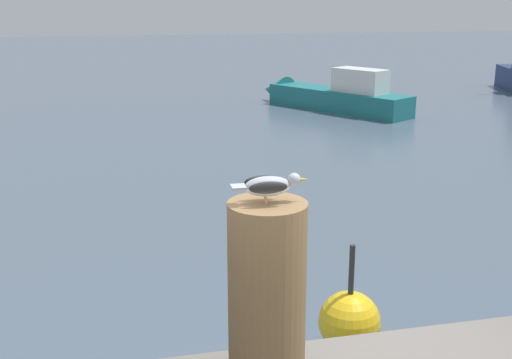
{
  "coord_description": "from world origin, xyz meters",
  "views": [
    {
      "loc": [
        -1.3,
        -3.18,
        3.38
      ],
      "look_at": [
        -0.57,
        -0.03,
        2.47
      ],
      "focal_mm": 45.07,
      "sensor_mm": 36.0,
      "label": 1
    }
  ],
  "objects_px": {
    "mooring_post": "(267,292)",
    "seagull": "(269,185)",
    "boat_teal": "(329,95)",
    "channel_buoy": "(349,333)"
  },
  "relations": [
    {
      "from": "mooring_post",
      "to": "boat_teal",
      "type": "distance_m",
      "value": 17.36
    },
    {
      "from": "mooring_post",
      "to": "seagull",
      "type": "xyz_separation_m",
      "value": [
        0.01,
        -0.0,
        0.57
      ]
    },
    {
      "from": "boat_teal",
      "to": "mooring_post",
      "type": "bearing_deg",
      "value": -110.46
    },
    {
      "from": "mooring_post",
      "to": "seagull",
      "type": "distance_m",
      "value": 0.57
    },
    {
      "from": "boat_teal",
      "to": "channel_buoy",
      "type": "bearing_deg",
      "value": -108.59
    },
    {
      "from": "seagull",
      "to": "channel_buoy",
      "type": "bearing_deg",
      "value": 57.51
    },
    {
      "from": "channel_buoy",
      "to": "seagull",
      "type": "bearing_deg",
      "value": -122.49
    },
    {
      "from": "seagull",
      "to": "boat_teal",
      "type": "xyz_separation_m",
      "value": [
        6.04,
        16.2,
        -2.07
      ]
    },
    {
      "from": "boat_teal",
      "to": "channel_buoy",
      "type": "distance_m",
      "value": 15.02
    },
    {
      "from": "seagull",
      "to": "channel_buoy",
      "type": "distance_m",
      "value": 3.09
    }
  ]
}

